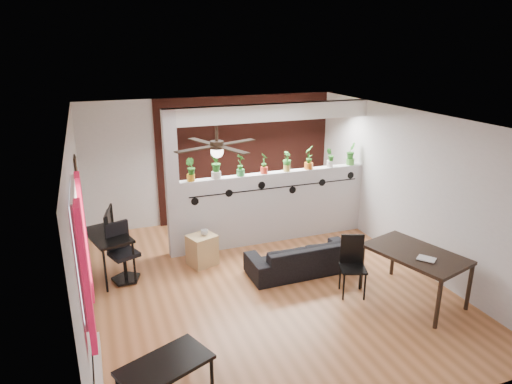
{
  "coord_description": "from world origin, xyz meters",
  "views": [
    {
      "loc": [
        -2.36,
        -5.95,
        3.61
      ],
      "look_at": [
        0.08,
        0.6,
        1.32
      ],
      "focal_mm": 32.0,
      "sensor_mm": 36.0,
      "label": 1
    }
  ],
  "objects_px": {
    "coffee_table": "(165,367)",
    "dining_table": "(416,257)",
    "potted_plant_1": "(216,165)",
    "ceiling_fan": "(217,147)",
    "sofa": "(301,257)",
    "potted_plant_2": "(241,164)",
    "cup": "(204,232)",
    "computer_desk": "(107,238)",
    "potted_plant_4": "(287,161)",
    "folding_chair": "(352,260)",
    "potted_plant_7": "(351,153)",
    "potted_plant_0": "(191,169)",
    "potted_plant_6": "(330,157)",
    "cube_shelf": "(202,250)",
    "office_chair": "(123,256)",
    "potted_plant_3": "(264,162)",
    "potted_plant_5": "(309,157)"
  },
  "relations": [
    {
      "from": "potted_plant_7",
      "to": "office_chair",
      "type": "relative_size",
      "value": 0.47
    },
    {
      "from": "sofa",
      "to": "ceiling_fan",
      "type": "bearing_deg",
      "value": 16.65
    },
    {
      "from": "potted_plant_1",
      "to": "coffee_table",
      "type": "xyz_separation_m",
      "value": [
        -1.54,
        -3.41,
        -1.2
      ]
    },
    {
      "from": "dining_table",
      "to": "ceiling_fan",
      "type": "bearing_deg",
      "value": 161.99
    },
    {
      "from": "potted_plant_7",
      "to": "computer_desk",
      "type": "relative_size",
      "value": 0.39
    },
    {
      "from": "potted_plant_7",
      "to": "dining_table",
      "type": "xyz_separation_m",
      "value": [
        -0.5,
        -2.67,
        -0.91
      ]
    },
    {
      "from": "potted_plant_5",
      "to": "potted_plant_0",
      "type": "bearing_deg",
      "value": 180.0
    },
    {
      "from": "potted_plant_6",
      "to": "cup",
      "type": "relative_size",
      "value": 2.93
    },
    {
      "from": "potted_plant_0",
      "to": "cup",
      "type": "bearing_deg",
      "value": -81.55
    },
    {
      "from": "ceiling_fan",
      "to": "cube_shelf",
      "type": "bearing_deg",
      "value": 87.93
    },
    {
      "from": "potted_plant_2",
      "to": "coffee_table",
      "type": "bearing_deg",
      "value": -120.27
    },
    {
      "from": "potted_plant_6",
      "to": "cube_shelf",
      "type": "relative_size",
      "value": 0.68
    },
    {
      "from": "dining_table",
      "to": "potted_plant_0",
      "type": "bearing_deg",
      "value": 134.88
    },
    {
      "from": "computer_desk",
      "to": "coffee_table",
      "type": "bearing_deg",
      "value": -82.82
    },
    {
      "from": "cube_shelf",
      "to": "folding_chair",
      "type": "bearing_deg",
      "value": -61.1
    },
    {
      "from": "cube_shelf",
      "to": "computer_desk",
      "type": "distance_m",
      "value": 1.55
    },
    {
      "from": "potted_plant_2",
      "to": "coffee_table",
      "type": "distance_m",
      "value": 4.12
    },
    {
      "from": "potted_plant_4",
      "to": "potted_plant_5",
      "type": "distance_m",
      "value": 0.45
    },
    {
      "from": "cup",
      "to": "coffee_table",
      "type": "distance_m",
      "value": 3.13
    },
    {
      "from": "potted_plant_6",
      "to": "cube_shelf",
      "type": "height_order",
      "value": "potted_plant_6"
    },
    {
      "from": "office_chair",
      "to": "potted_plant_2",
      "type": "bearing_deg",
      "value": 15.37
    },
    {
      "from": "potted_plant_1",
      "to": "coffee_table",
      "type": "relative_size",
      "value": 0.43
    },
    {
      "from": "potted_plant_1",
      "to": "potted_plant_5",
      "type": "relative_size",
      "value": 1.03
    },
    {
      "from": "potted_plant_4",
      "to": "potted_plant_2",
      "type": "bearing_deg",
      "value": 180.0
    },
    {
      "from": "potted_plant_2",
      "to": "potted_plant_3",
      "type": "bearing_deg",
      "value": -0.0
    },
    {
      "from": "potted_plant_7",
      "to": "coffee_table",
      "type": "xyz_separation_m",
      "value": [
        -4.25,
        -3.41,
        -1.19
      ]
    },
    {
      "from": "potted_plant_7",
      "to": "sofa",
      "type": "height_order",
      "value": "potted_plant_7"
    },
    {
      "from": "potted_plant_2",
      "to": "office_chair",
      "type": "distance_m",
      "value": 2.54
    },
    {
      "from": "cup",
      "to": "coffee_table",
      "type": "relative_size",
      "value": 0.11
    },
    {
      "from": "potted_plant_3",
      "to": "cube_shelf",
      "type": "bearing_deg",
      "value": -158.82
    },
    {
      "from": "ceiling_fan",
      "to": "potted_plant_4",
      "type": "relative_size",
      "value": 3.23
    },
    {
      "from": "coffee_table",
      "to": "potted_plant_2",
      "type": "bearing_deg",
      "value": 59.73
    },
    {
      "from": "potted_plant_5",
      "to": "cup",
      "type": "distance_m",
      "value": 2.46
    },
    {
      "from": "potted_plant_7",
      "to": "potted_plant_4",
      "type": "bearing_deg",
      "value": 180.0
    },
    {
      "from": "potted_plant_4",
      "to": "folding_chair",
      "type": "height_order",
      "value": "potted_plant_4"
    },
    {
      "from": "sofa",
      "to": "office_chair",
      "type": "xyz_separation_m",
      "value": [
        -2.77,
        0.73,
        0.16
      ]
    },
    {
      "from": "potted_plant_7",
      "to": "sofa",
      "type": "distance_m",
      "value": 2.51
    },
    {
      "from": "ceiling_fan",
      "to": "dining_table",
      "type": "xyz_separation_m",
      "value": [
        2.68,
        -0.87,
        -1.64
      ]
    },
    {
      "from": "sofa",
      "to": "cup",
      "type": "xyz_separation_m",
      "value": [
        -1.42,
        0.82,
        0.33
      ]
    },
    {
      "from": "potted_plant_4",
      "to": "cup",
      "type": "relative_size",
      "value": 3.01
    },
    {
      "from": "potted_plant_3",
      "to": "office_chair",
      "type": "bearing_deg",
      "value": -167.17
    },
    {
      "from": "potted_plant_2",
      "to": "cup",
      "type": "height_order",
      "value": "potted_plant_2"
    },
    {
      "from": "potted_plant_2",
      "to": "computer_desk",
      "type": "bearing_deg",
      "value": -170.52
    },
    {
      "from": "coffee_table",
      "to": "dining_table",
      "type": "bearing_deg",
      "value": 11.2
    },
    {
      "from": "potted_plant_3",
      "to": "potted_plant_4",
      "type": "height_order",
      "value": "potted_plant_3"
    },
    {
      "from": "potted_plant_6",
      "to": "coffee_table",
      "type": "distance_m",
      "value": 5.23
    },
    {
      "from": "potted_plant_0",
      "to": "dining_table",
      "type": "distance_m",
      "value": 3.87
    },
    {
      "from": "ceiling_fan",
      "to": "sofa",
      "type": "bearing_deg",
      "value": 17.14
    },
    {
      "from": "folding_chair",
      "to": "sofa",
      "type": "bearing_deg",
      "value": 116.08
    },
    {
      "from": "potted_plant_3",
      "to": "computer_desk",
      "type": "relative_size",
      "value": 0.34
    }
  ]
}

